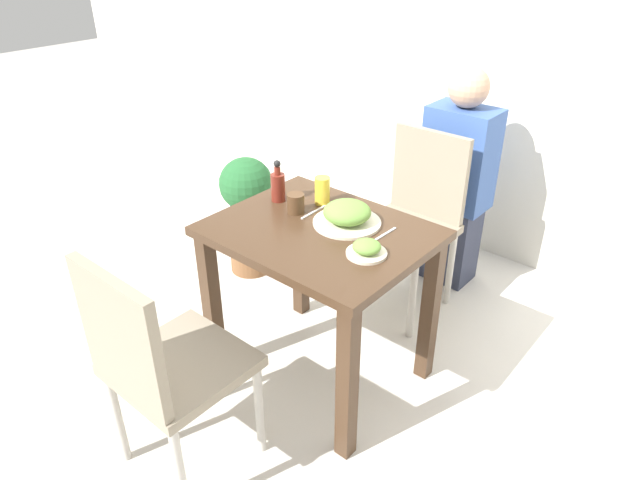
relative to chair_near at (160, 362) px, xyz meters
The scene contains 14 objects.
ground_plane 0.90m from the chair_near, 84.85° to the left, with size 16.00×16.00×0.00m, color beige.
wall_back 2.35m from the chair_near, 88.28° to the left, with size 8.00×0.05×2.60m.
dining_table 0.74m from the chair_near, 84.85° to the left, with size 0.83×0.66×0.72m.
chair_near is the anchor object (origin of this frame).
chair_far 1.46m from the chair_near, 87.61° to the left, with size 0.42×0.42×0.90m.
food_plate 0.88m from the chair_near, 81.78° to the left, with size 0.27×0.27×0.09m.
side_plate 0.80m from the chair_near, 65.35° to the left, with size 0.15×0.15×0.06m.
drink_cup 0.83m from the chair_near, 97.40° to the left, with size 0.07×0.07×0.08m.
juice_glass 0.96m from the chair_near, 94.56° to the left, with size 0.06×0.06×0.12m.
sauce_bottle 0.89m from the chair_near, 105.99° to the left, with size 0.06×0.06×0.18m.
fork_utensil 0.86m from the chair_near, 93.01° to the left, with size 0.01×0.17×0.00m.
spoon_utensil 0.91m from the chair_near, 71.15° to the left, with size 0.01×0.18×0.00m.
potted_plant_left 1.38m from the chair_near, 124.87° to the left, with size 0.29×0.29×0.68m.
person_figure 1.79m from the chair_near, 86.66° to the left, with size 0.34×0.22×1.17m.
Camera 1 is at (1.26, -1.48, 1.78)m, focal length 32.00 mm.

